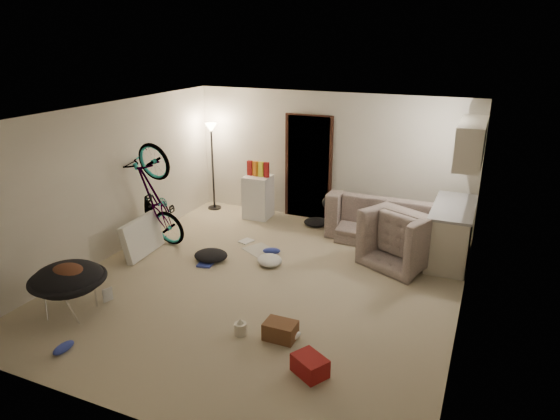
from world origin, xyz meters
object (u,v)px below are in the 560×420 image
at_px(bicycle, 157,218).
at_px(mini_fridge, 258,197).
at_px(kitchen_counter, 451,234).
at_px(juicer, 240,328).
at_px(sofa, 387,223).
at_px(saucer_chair, 69,285).
at_px(drink_case_b, 310,366).
at_px(floor_lamp, 212,148).
at_px(drink_case_a, 280,330).
at_px(tv_box, 142,237).
at_px(armchair, 408,242).

relative_size(bicycle, mini_fridge, 2.21).
distance_m(kitchen_counter, juicer, 3.95).
relative_size(sofa, juicer, 9.43).
xyz_separation_m(kitchen_counter, sofa, (-1.13, 0.45, -0.14)).
xyz_separation_m(mini_fridge, saucer_chair, (-0.64, -4.32, -0.01)).
height_order(kitchen_counter, juicer, kitchen_counter).
xyz_separation_m(drink_case_b, juicer, (-1.05, 0.37, -0.02)).
xyz_separation_m(floor_lamp, drink_case_a, (3.20, -3.86, -1.20)).
distance_m(sofa, tv_box, 4.28).
relative_size(floor_lamp, sofa, 0.87).
distance_m(tv_box, juicer, 3.01).
relative_size(saucer_chair, juicer, 4.45).
height_order(kitchen_counter, sofa, kitchen_counter).
xyz_separation_m(armchair, drink_case_a, (-1.02, -2.81, -0.23)).
xyz_separation_m(floor_lamp, sofa, (3.70, -0.20, -1.00)).
bearing_deg(drink_case_a, mini_fridge, 119.19).
bearing_deg(tv_box, floor_lamp, 87.82).
relative_size(armchair, mini_fridge, 1.22).
relative_size(kitchen_counter, mini_fridge, 1.75).
distance_m(floor_lamp, bicycle, 2.24).
height_order(tv_box, juicer, tv_box).
relative_size(mini_fridge, tv_box, 0.90).
height_order(bicycle, drink_case_b, bicycle).
bearing_deg(juicer, mini_fridge, 112.84).
relative_size(mini_fridge, drink_case_a, 2.22).
relative_size(mini_fridge, saucer_chair, 0.87).
relative_size(saucer_chair, drink_case_a, 2.55).
distance_m(armchair, drink_case_b, 3.34).
relative_size(drink_case_a, juicer, 1.74).
bearing_deg(sofa, floor_lamp, -2.83).
bearing_deg(armchair, kitchen_counter, -120.61).
relative_size(tv_box, drink_case_b, 2.57).
distance_m(bicycle, drink_case_a, 3.60).
bearing_deg(sofa, armchair, 121.76).
height_order(saucer_chair, drink_case_b, saucer_chair).
bearing_deg(bicycle, sofa, -55.85).
bearing_deg(tv_box, mini_fridge, 63.24).
height_order(mini_fridge, drink_case_a, mini_fridge).
height_order(sofa, bicycle, bicycle).
relative_size(bicycle, drink_case_a, 4.92).
height_order(saucer_chair, drink_case_a, saucer_chair).
xyz_separation_m(tv_box, drink_case_a, (3.10, -1.35, -0.20)).
height_order(floor_lamp, armchair, floor_lamp).
xyz_separation_m(floor_lamp, juicer, (2.72, -3.97, -1.22)).
distance_m(bicycle, mini_fridge, 2.22).
height_order(kitchen_counter, tv_box, kitchen_counter).
bearing_deg(floor_lamp, bicycle, -87.25).
height_order(drink_case_a, juicer, same).
bearing_deg(armchair, tv_box, 45.67).
relative_size(armchair, bicycle, 0.55).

